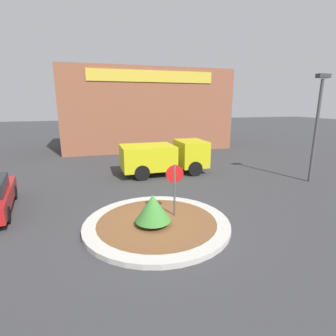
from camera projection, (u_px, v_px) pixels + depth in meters
ground_plane at (157, 226)px, 9.10m from camera, size 120.00×120.00×0.00m
traffic_island at (157, 224)px, 9.08m from camera, size 5.03×5.03×0.17m
stop_sign at (175, 182)px, 9.24m from camera, size 0.64×0.07×2.07m
island_shrub at (153, 208)px, 8.66m from camera, size 1.19×1.19×1.05m
utility_truck at (164, 156)px, 15.60m from camera, size 5.07×2.37×1.92m
storefront_building at (145, 110)px, 24.44m from camera, size 14.73×6.07×7.03m
light_pole at (317, 120)px, 13.44m from camera, size 0.70×0.30×5.55m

